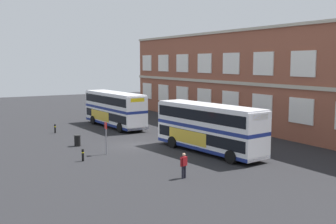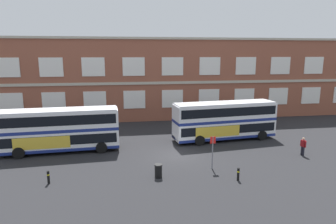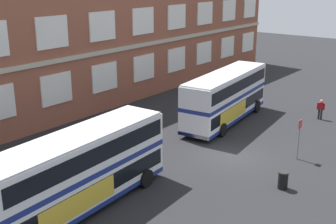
% 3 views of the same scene
% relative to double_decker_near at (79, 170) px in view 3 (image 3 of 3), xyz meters
% --- Properties ---
extents(ground_plane, '(120.00, 120.00, 0.00)m').
position_rel_double_decker_near_xyz_m(ground_plane, '(10.83, -0.71, -2.15)').
color(ground_plane, '#232326').
extents(brick_terminal_building, '(56.85, 8.19, 11.24)m').
position_rel_double_decker_near_xyz_m(brick_terminal_building, '(12.70, 15.27, 3.33)').
color(brick_terminal_building, brown).
rests_on(brick_terminal_building, ground).
extents(double_decker_near, '(11.14, 3.37, 4.07)m').
position_rel_double_decker_near_xyz_m(double_decker_near, '(0.00, 0.00, 0.00)').
color(double_decker_near, silver).
rests_on(double_decker_near, ground).
extents(double_decker_middle, '(11.22, 3.83, 4.07)m').
position_rel_double_decker_near_xyz_m(double_decker_middle, '(16.71, 1.43, 0.00)').
color(double_decker_middle, silver).
rests_on(double_decker_middle, ground).
extents(waiting_passenger, '(0.33, 0.64, 1.70)m').
position_rel_double_decker_near_xyz_m(waiting_passenger, '(22.10, -4.51, -1.22)').
color(waiting_passenger, black).
rests_on(waiting_passenger, ground).
extents(bus_stand_flag, '(0.44, 0.10, 2.70)m').
position_rel_double_decker_near_xyz_m(bus_stand_flag, '(13.01, -6.29, -0.51)').
color(bus_stand_flag, slate).
rests_on(bus_stand_flag, ground).
extents(station_litter_bin, '(0.60, 0.60, 1.03)m').
position_rel_double_decker_near_xyz_m(station_litter_bin, '(8.52, -7.29, -1.63)').
color(station_litter_bin, black).
rests_on(station_litter_bin, ground).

